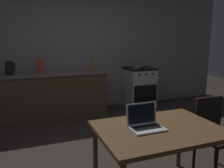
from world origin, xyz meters
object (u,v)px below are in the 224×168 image
at_px(dining_table, 159,135).
at_px(cereal_box, 41,66).
at_px(laptop, 145,123).
at_px(bottle, 92,64).
at_px(frying_pan, 138,67).
at_px(stove_oven, 139,87).
at_px(chair, 213,130).
at_px(electric_kettle, 9,68).

distance_m(dining_table, cereal_box, 2.98).
distance_m(laptop, bottle, 2.73).
relative_size(laptop, bottle, 1.21).
relative_size(dining_table, frying_pan, 3.01).
distance_m(stove_oven, cereal_box, 2.18).
xyz_separation_m(chair, laptop, (-0.98, -0.13, 0.26)).
xyz_separation_m(laptop, electric_kettle, (-1.29, 2.76, 0.24)).
xyz_separation_m(bottle, frying_pan, (1.06, 0.02, -0.10)).
relative_size(stove_oven, chair, 1.01).
xyz_separation_m(dining_table, bottle, (0.12, 2.75, 0.37)).
relative_size(dining_table, bottle, 4.49).
bearing_deg(cereal_box, stove_oven, -0.61).
bearing_deg(dining_table, frying_pan, 66.92).
bearing_deg(bottle, dining_table, -92.46).
bearing_deg(laptop, electric_kettle, 120.69).
bearing_deg(chair, laptop, 178.23).
bearing_deg(dining_table, stove_oven, 66.23).
height_order(dining_table, chair, chair).
height_order(chair, bottle, bottle).
height_order(chair, cereal_box, cereal_box).
xyz_separation_m(laptop, bottle, (0.25, 2.71, 0.25)).
distance_m(stove_oven, bottle, 1.25).
bearing_deg(chair, dining_table, -178.05).
bearing_deg(stove_oven, cereal_box, 179.39).
distance_m(bottle, cereal_box, 0.99).
height_order(dining_table, electric_kettle, electric_kettle).
xyz_separation_m(dining_table, chair, (0.85, 0.17, -0.14)).
distance_m(chair, frying_pan, 2.66).
bearing_deg(chair, bottle, 96.60).
distance_m(dining_table, bottle, 2.78).
relative_size(chair, electric_kettle, 3.53).
xyz_separation_m(stove_oven, bottle, (-1.11, -0.05, 0.57)).
relative_size(stove_oven, cereal_box, 3.42).
relative_size(laptop, frying_pan, 0.81).
bearing_deg(dining_table, laptop, 162.74).
bearing_deg(dining_table, chair, 11.17).
xyz_separation_m(stove_oven, cereal_box, (-2.10, 0.02, 0.58)).
distance_m(chair, cereal_box, 3.20).
distance_m(stove_oven, dining_table, 3.06).
relative_size(bottle, frying_pan, 0.67).
xyz_separation_m(stove_oven, chair, (-0.38, -2.63, 0.06)).
xyz_separation_m(electric_kettle, frying_pan, (2.60, -0.03, -0.09)).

